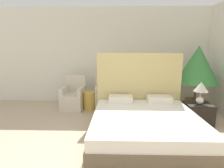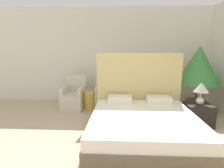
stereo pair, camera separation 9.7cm
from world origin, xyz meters
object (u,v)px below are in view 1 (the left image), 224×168
Objects in this scene: nightstand at (198,114)px; bed at (144,122)px; armchair_near_window_left at (74,99)px; armchair_near_window_right at (106,99)px; table_lamp at (201,89)px; side_table at (90,100)px; potted_palm at (197,67)px.

bed is at bearing -154.75° from nightstand.
bed is 2.17× the size of armchair_near_window_left.
armchair_near_window_left is 0.90m from armchair_near_window_right.
side_table is at bearing 159.37° from table_lamp.
table_lamp is at bearing -75.83° from nightstand.
armchair_near_window_right is at bearing 117.62° from bed.
nightstand is (3.01, -0.96, -0.05)m from armchair_near_window_left.
armchair_near_window_left is at bearing 137.71° from bed.
bed is at bearing -68.20° from armchair_near_window_right.
table_lamp is at bearing 24.42° from bed.
side_table is at bearing 176.77° from armchair_near_window_right.
side_table is (0.45, -0.02, -0.04)m from armchair_near_window_left.
armchair_near_window_right reaches higher than nightstand.
armchair_near_window_left is 3.21m from table_lamp.
table_lamp is 0.95× the size of side_table.
bed is at bearing -38.23° from armchair_near_window_left.
armchair_near_window_right is at bearing 2.59° from side_table.
bed is 2.33m from armchair_near_window_left.
table_lamp is (-0.33, -0.97, -0.38)m from potted_palm.
armchair_near_window_right is at bearing 155.39° from nightstand.
table_lamp is at bearing -14.03° from armchair_near_window_left.
bed is 1.15× the size of potted_palm.
potted_palm is (1.62, 1.56, 0.89)m from bed.
armchair_near_window_right is at bearing 4.06° from armchair_near_window_left.
potted_palm is at bearing -6.06° from armchair_near_window_right.
armchair_near_window_left is at bearing 162.23° from nightstand.
nightstand is (1.28, 0.60, -0.06)m from bed.
bed reaches higher than nightstand.
potted_palm is 3.03m from side_table.
armchair_near_window_right is 1.68× the size of nightstand.
armchair_near_window_left is 3.46m from potted_palm.
armchair_near_window_left is 0.45m from side_table.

